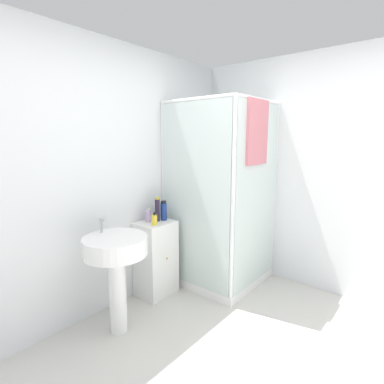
{
  "coord_description": "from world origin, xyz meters",
  "views": [
    {
      "loc": [
        -1.57,
        -0.66,
        1.62
      ],
      "look_at": [
        0.61,
        1.12,
        1.12
      ],
      "focal_mm": 28.0,
      "sensor_mm": 36.0,
      "label": 1
    }
  ],
  "objects_px": {
    "soap_dispenser": "(154,220)",
    "lotion_bottle_white": "(148,216)",
    "sink": "(116,258)",
    "shampoo_bottle_tall_black": "(157,209)",
    "shampoo_bottle_blue": "(164,211)"
  },
  "relations": [
    {
      "from": "soap_dispenser",
      "to": "lotion_bottle_white",
      "type": "xyz_separation_m",
      "value": [
        0.04,
        0.13,
        0.01
      ]
    },
    {
      "from": "sink",
      "to": "shampoo_bottle_tall_black",
      "type": "xyz_separation_m",
      "value": [
        0.7,
        0.22,
        0.25
      ]
    },
    {
      "from": "sink",
      "to": "lotion_bottle_white",
      "type": "bearing_deg",
      "value": 24.32
    },
    {
      "from": "soap_dispenser",
      "to": "lotion_bottle_white",
      "type": "height_order",
      "value": "lotion_bottle_white"
    },
    {
      "from": "soap_dispenser",
      "to": "shampoo_bottle_blue",
      "type": "xyz_separation_m",
      "value": [
        0.18,
        0.05,
        0.05
      ]
    },
    {
      "from": "lotion_bottle_white",
      "to": "soap_dispenser",
      "type": "bearing_deg",
      "value": -105.21
    },
    {
      "from": "sink",
      "to": "soap_dispenser",
      "type": "bearing_deg",
      "value": 14.27
    },
    {
      "from": "sink",
      "to": "shampoo_bottle_blue",
      "type": "xyz_separation_m",
      "value": [
        0.76,
        0.2,
        0.23
      ]
    },
    {
      "from": "soap_dispenser",
      "to": "shampoo_bottle_tall_black",
      "type": "bearing_deg",
      "value": 33.14
    },
    {
      "from": "soap_dispenser",
      "to": "shampoo_bottle_blue",
      "type": "distance_m",
      "value": 0.2
    },
    {
      "from": "lotion_bottle_white",
      "to": "sink",
      "type": "bearing_deg",
      "value": -155.68
    },
    {
      "from": "sink",
      "to": "shampoo_bottle_blue",
      "type": "height_order",
      "value": "shampoo_bottle_blue"
    },
    {
      "from": "soap_dispenser",
      "to": "shampoo_bottle_tall_black",
      "type": "height_order",
      "value": "shampoo_bottle_tall_black"
    },
    {
      "from": "shampoo_bottle_tall_black",
      "to": "shampoo_bottle_blue",
      "type": "height_order",
      "value": "shampoo_bottle_tall_black"
    },
    {
      "from": "lotion_bottle_white",
      "to": "shampoo_bottle_tall_black",
      "type": "bearing_deg",
      "value": -33.12
    }
  ]
}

